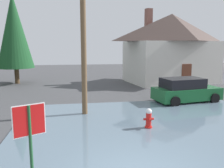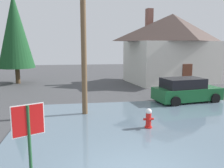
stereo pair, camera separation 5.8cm
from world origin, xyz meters
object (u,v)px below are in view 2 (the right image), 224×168
object	(u,v)px
stop_sign_near	(29,130)
pine_tree_short_left	(15,31)
parked_car	(186,90)
fire_hydrant	(149,119)
house	(172,47)
utility_pole	(83,29)

from	to	relation	value
stop_sign_near	pine_tree_short_left	xyz separation A→B (m)	(-4.44, 17.86, 3.35)
parked_car	pine_tree_short_left	xyz separation A→B (m)	(-12.55, 9.53, 4.20)
fire_hydrant	house	size ratio (longest dim) A/B	0.10
house	parked_car	distance (m)	9.00
fire_hydrant	utility_pole	world-z (taller)	utility_pole
parked_car	pine_tree_short_left	bearing A→B (deg)	142.78
parked_car	fire_hydrant	bearing A→B (deg)	-130.93
utility_pole	parked_car	world-z (taller)	utility_pole
stop_sign_near	pine_tree_short_left	world-z (taller)	pine_tree_short_left
fire_hydrant	pine_tree_short_left	size ratio (longest dim) A/B	0.11
house	utility_pole	bearing A→B (deg)	-131.34
stop_sign_near	parked_car	world-z (taller)	stop_sign_near
utility_pole	house	xyz separation A→B (m)	(8.92, 10.14, -0.95)
utility_pole	house	distance (m)	13.53
fire_hydrant	utility_pole	distance (m)	5.43
fire_hydrant	utility_pole	xyz separation A→B (m)	(-2.67, 2.59, 3.96)
utility_pole	house	bearing A→B (deg)	48.66
house	pine_tree_short_left	size ratio (longest dim) A/B	1.14
house	pine_tree_short_left	bearing A→B (deg)	175.08
utility_pole	pine_tree_short_left	size ratio (longest dim) A/B	1.01
utility_pole	parked_car	bearing A→B (deg)	16.08
utility_pole	fire_hydrant	bearing A→B (deg)	-44.10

